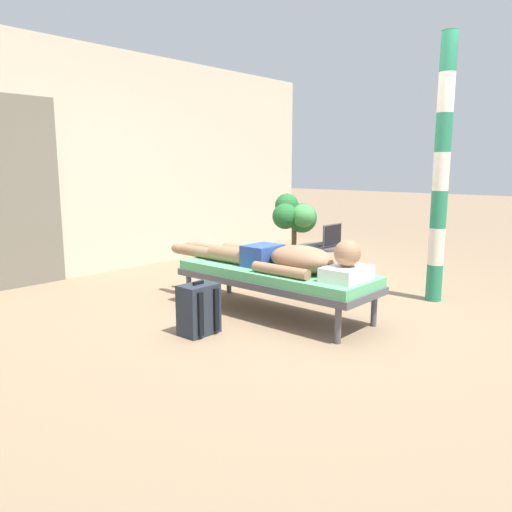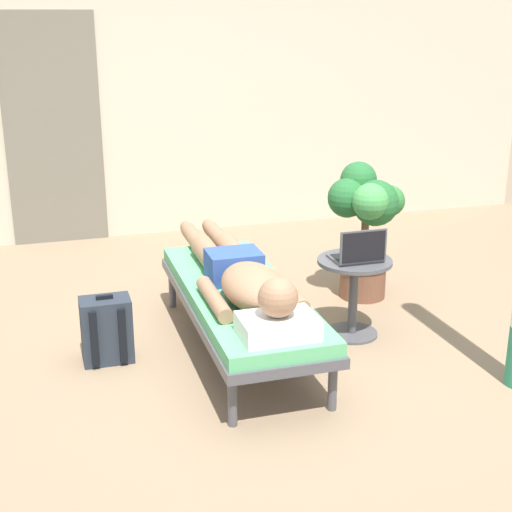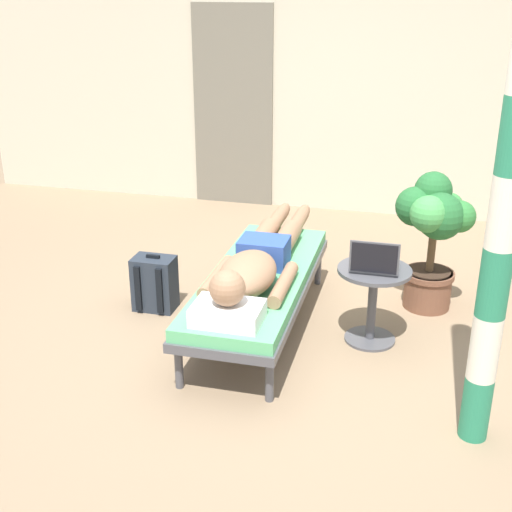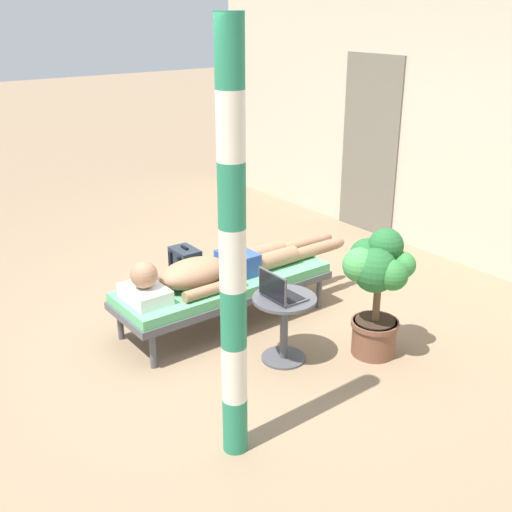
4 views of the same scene
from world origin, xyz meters
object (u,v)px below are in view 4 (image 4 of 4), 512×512
Objects in this scene: lounge_chair at (224,285)px; porch_post at (233,259)px; side_table at (284,317)px; backpack at (186,269)px; laptop at (279,292)px; potted_plant at (376,282)px; person_reclining at (219,268)px.

porch_post is at bearing -32.22° from lounge_chair.
side_table is 1.59m from backpack.
side_table is 1.42m from porch_post.
lounge_chair is 0.75× the size of porch_post.
laptop is 1.63m from backpack.
side_table is 0.52× the size of potted_plant.
lounge_chair is 1.30m from potted_plant.
backpack is (-0.81, 0.16, -0.32)m from person_reclining.
lounge_chair is 0.80m from laptop.
laptop is 1.25m from porch_post.
potted_plant is (1.92, 0.51, 0.42)m from backpack.
laptop is at bearing -5.11° from backpack.
potted_plant is at bearing 61.61° from laptop.
backpack is 2.03m from potted_plant.
potted_plant is at bearing 59.58° from side_table.
porch_post reaches higher than backpack.
side_table is (0.77, 0.07, -0.16)m from person_reclining.
porch_post reaches higher than person_reclining.
person_reclining reaches higher than lounge_chair.
laptop is 0.12× the size of porch_post.
backpack is 2.64m from porch_post.
lounge_chair is 1.88m from porch_post.
person_reclining is 1.78m from porch_post.
lounge_chair is 4.41× the size of backpack.
potted_plant is at bearing 14.71° from backpack.
side_table is at bearing -120.42° from potted_plant.
porch_post reaches higher than potted_plant.
porch_post is at bearing -24.18° from backpack.
porch_post is (0.63, -0.85, 0.67)m from laptop.
person_reclining is at bearing 149.26° from porch_post.
laptop reaches higher than lounge_chair.
person_reclining is at bearing -174.79° from side_table.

